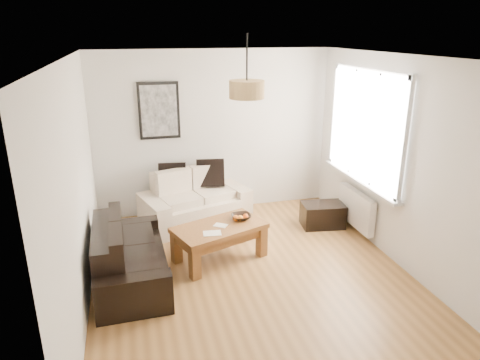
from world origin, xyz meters
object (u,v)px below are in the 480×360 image
object	(u,v)px
loveseat_cream	(195,198)
ottoman	(323,215)
coffee_table	(220,242)
sofa_leather	(130,254)

from	to	relation	value
loveseat_cream	ottoman	distance (m)	1.98
coffee_table	ottoman	distance (m)	1.84
sofa_leather	coffee_table	distance (m)	1.17
loveseat_cream	sofa_leather	world-z (taller)	loveseat_cream
loveseat_cream	ottoman	bearing A→B (deg)	-36.55
coffee_table	loveseat_cream	bearing A→B (deg)	95.37
sofa_leather	coffee_table	bearing A→B (deg)	-79.23
loveseat_cream	coffee_table	size ratio (longest dim) A/B	1.37
loveseat_cream	ottoman	xyz separation A→B (m)	(1.86, -0.66, -0.22)
sofa_leather	coffee_table	world-z (taller)	sofa_leather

